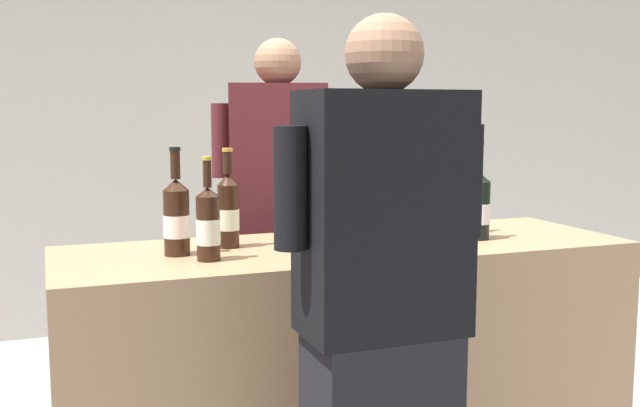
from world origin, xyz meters
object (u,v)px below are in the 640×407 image
object	(u,v)px
wine_bottle_0	(176,217)
wine_bottle_4	(478,206)
wine_bottle_3	(228,210)
person_guest	(381,359)
wine_bottle_5	(343,204)
wine_bottle_2	(467,203)
wine_bottle_1	(208,224)
person_server	(279,247)
potted_shrub	(361,249)
wine_glass	(401,214)

from	to	relation	value
wine_bottle_0	wine_bottle_4	distance (m)	1.08
wine_bottle_0	wine_bottle_3	bearing A→B (deg)	20.92
person_guest	wine_bottle_5	bearing A→B (deg)	74.18
wine_bottle_0	wine_bottle_2	world-z (taller)	wine_bottle_0
wine_bottle_0	wine_bottle_1	bearing A→B (deg)	-57.59
wine_bottle_1	wine_bottle_4	xyz separation A→B (m)	(1.00, 0.03, 0.01)
wine_bottle_0	person_guest	xyz separation A→B (m)	(0.39, -0.74, -0.28)
person_server	potted_shrub	distance (m)	0.84
wine_bottle_5	wine_bottle_1	bearing A→B (deg)	-159.51
person_guest	wine_bottle_3	bearing A→B (deg)	103.71
wine_bottle_1	wine_bottle_3	distance (m)	0.22
wine_bottle_0	wine_bottle_5	size ratio (longest dim) A/B	0.97
wine_bottle_4	potted_shrub	xyz separation A→B (m)	(0.09, 1.25, -0.39)
wine_bottle_1	person_guest	bearing A→B (deg)	-63.34
wine_bottle_4	potted_shrub	distance (m)	1.32
wine_bottle_1	person_server	xyz separation A→B (m)	(0.47, 0.75, -0.24)
wine_bottle_2	person_server	world-z (taller)	person_server
wine_bottle_4	wine_bottle_5	world-z (taller)	wine_bottle_5
wine_bottle_0	wine_bottle_3	world-z (taller)	wine_bottle_0
wine_bottle_3	wine_glass	world-z (taller)	wine_bottle_3
wine_bottle_4	person_guest	xyz separation A→B (m)	(-0.69, -0.65, -0.28)
wine_bottle_2	wine_bottle_4	bearing A→B (deg)	-104.94
person_server	wine_bottle_1	bearing A→B (deg)	-121.72
wine_bottle_1	wine_bottle_4	size ratio (longest dim) A/B	0.92
wine_bottle_1	wine_glass	bearing A→B (deg)	-4.39
potted_shrub	wine_bottle_2	bearing A→B (deg)	-92.71
person_guest	wine_bottle_0	bearing A→B (deg)	117.66
person_guest	wine_bottle_2	bearing A→B (deg)	47.09
wine_bottle_2	potted_shrub	bearing A→B (deg)	87.29
wine_bottle_2	wine_bottle_4	size ratio (longest dim) A/B	0.91
wine_bottle_0	wine_glass	bearing A→B (deg)	-13.35
wine_bottle_2	wine_glass	xyz separation A→B (m)	(-0.39, -0.22, 0.00)
wine_bottle_0	person_server	bearing A→B (deg)	49.28
wine_bottle_4	person_server	distance (m)	0.93
wine_bottle_1	wine_glass	distance (m)	0.65
wine_bottle_1	wine_bottle_5	distance (m)	0.58
wine_bottle_2	wine_bottle_3	size ratio (longest dim) A/B	0.95
wine_bottle_3	wine_bottle_5	size ratio (longest dim) A/B	0.94
wine_bottle_3	person_server	bearing A→B (deg)	57.61
wine_bottle_1	wine_bottle_2	bearing A→B (deg)	9.31
wine_bottle_2	wine_bottle_5	bearing A→B (deg)	176.36
wine_bottle_1	person_server	size ratio (longest dim) A/B	0.19
wine_bottle_4	potted_shrub	bearing A→B (deg)	85.94
wine_bottle_1	wine_bottle_2	world-z (taller)	wine_bottle_1
wine_bottle_0	wine_bottle_3	distance (m)	0.20
wine_bottle_2	wine_bottle_5	xyz separation A→B (m)	(-0.50, 0.03, 0.01)
wine_bottle_5	wine_glass	distance (m)	0.27
person_guest	potted_shrub	size ratio (longest dim) A/B	1.45
wine_bottle_3	wine_bottle_5	bearing A→B (deg)	0.96
wine_bottle_5	person_guest	distance (m)	0.90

